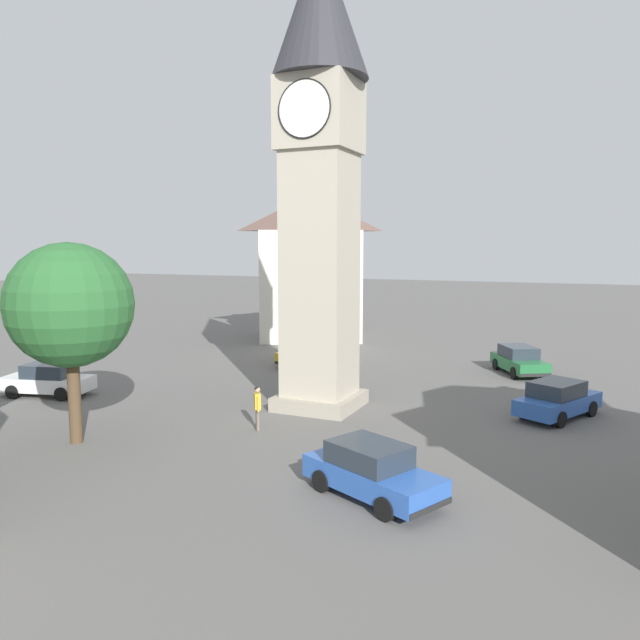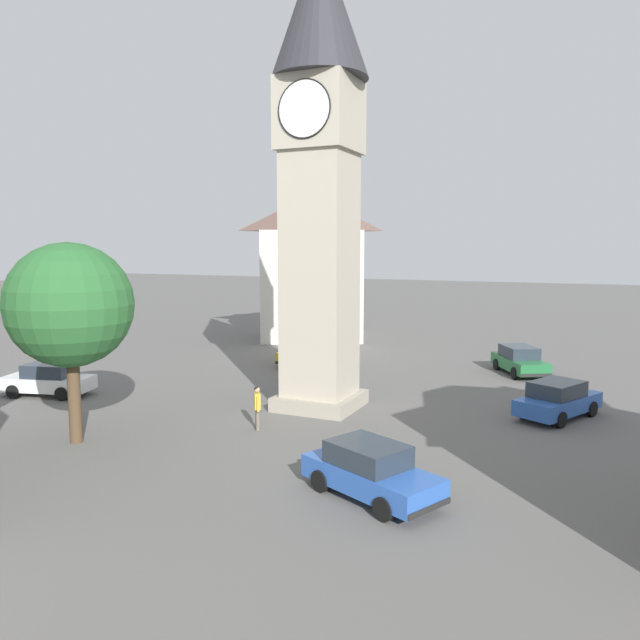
# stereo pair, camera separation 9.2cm
# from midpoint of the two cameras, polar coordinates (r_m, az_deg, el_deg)

# --- Properties ---
(ground_plane) EXTENTS (200.00, 200.00, 0.00)m
(ground_plane) POSITION_cam_midpoint_polar(r_m,az_deg,el_deg) (26.78, 0.10, -8.16)
(ground_plane) COLOR #605E5B
(clock_tower) EXTENTS (4.01, 4.01, 19.60)m
(clock_tower) POSITION_cam_midpoint_polar(r_m,az_deg,el_deg) (26.24, 0.10, 16.73)
(clock_tower) COLOR #A59C89
(clock_tower) RESTS_ON ground
(car_blue_kerb) EXTENTS (3.34, 4.45, 1.53)m
(car_blue_kerb) POSITION_cam_midpoint_polar(r_m,az_deg,el_deg) (26.82, 21.46, -6.94)
(car_blue_kerb) COLOR #2D5BB7
(car_blue_kerb) RESTS_ON ground
(car_silver_kerb) EXTENTS (4.42, 2.68, 1.53)m
(car_silver_kerb) POSITION_cam_midpoint_polar(r_m,az_deg,el_deg) (31.34, -24.01, -5.10)
(car_silver_kerb) COLOR white
(car_silver_kerb) RESTS_ON ground
(car_red_corner) EXTENTS (2.02, 4.23, 1.53)m
(car_red_corner) POSITION_cam_midpoint_polar(r_m,az_deg,el_deg) (36.41, -1.55, -2.89)
(car_red_corner) COLOR gold
(car_red_corner) RESTS_ON ground
(car_white_side) EXTENTS (4.45, 3.27, 1.53)m
(car_white_side) POSITION_cam_midpoint_polar(r_m,az_deg,el_deg) (17.48, 4.91, -13.89)
(car_white_side) COLOR #2D5BB7
(car_white_side) RESTS_ON ground
(car_black_far) EXTENTS (3.52, 4.42, 1.53)m
(car_black_far) POSITION_cam_midpoint_polar(r_m,az_deg,el_deg) (35.15, 18.25, -3.60)
(car_black_far) COLOR #236B38
(car_black_far) RESTS_ON ground
(pedestrian) EXTENTS (0.39, 0.47, 1.69)m
(pedestrian) POSITION_cam_midpoint_polar(r_m,az_deg,el_deg) (23.44, -5.79, -7.83)
(pedestrian) COLOR #706656
(pedestrian) RESTS_ON ground
(tree) EXTENTS (4.36, 4.36, 7.12)m
(tree) POSITION_cam_midpoint_polar(r_m,az_deg,el_deg) (22.90, -22.27, 1.26)
(tree) COLOR brown
(tree) RESTS_ON ground
(building_shop_left) EXTENTS (9.65, 8.95, 10.75)m
(building_shop_left) POSITION_cam_midpoint_polar(r_m,az_deg,el_deg) (45.90, -0.78, 5.05)
(building_shop_left) COLOR silver
(building_shop_left) RESTS_ON ground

